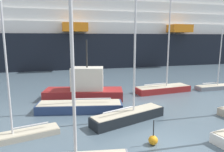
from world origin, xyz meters
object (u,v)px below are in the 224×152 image
(sailboat_5, at_px, (215,86))
(sailboat_6, at_px, (163,87))
(fishing_boat_0, at_px, (85,88))
(cruise_ship, at_px, (18,29))
(sailboat_1, at_px, (80,105))
(sailboat_3, at_px, (19,132))
(channel_buoy_0, at_px, (153,140))
(sailboat_2, at_px, (129,115))

(sailboat_5, height_order, sailboat_6, sailboat_6)
(fishing_boat_0, relative_size, cruise_ship, 0.06)
(sailboat_1, relative_size, sailboat_3, 1.31)
(sailboat_5, bearing_deg, sailboat_6, 176.34)
(sailboat_3, bearing_deg, sailboat_1, -149.45)
(sailboat_5, xyz_separation_m, cruise_ship, (-25.42, 30.59, 7.74))
(channel_buoy_0, bearing_deg, cruise_ship, 105.77)
(cruise_ship, bearing_deg, sailboat_1, -74.17)
(sailboat_1, distance_m, cruise_ship, 35.32)
(fishing_boat_0, xyz_separation_m, cruise_ship, (-9.32, 29.96, 6.90))
(channel_buoy_0, bearing_deg, sailboat_1, 114.82)
(sailboat_6, bearing_deg, sailboat_2, -138.18)
(sailboat_2, relative_size, channel_buoy_0, 5.87)
(fishing_boat_0, bearing_deg, sailboat_2, -56.69)
(sailboat_3, bearing_deg, sailboat_6, -163.71)
(sailboat_3, xyz_separation_m, sailboat_6, (14.78, 7.55, 0.13))
(cruise_ship, bearing_deg, sailboat_2, -70.69)
(channel_buoy_0, distance_m, cruise_ship, 42.95)
(sailboat_5, distance_m, cruise_ship, 40.52)
(sailboat_2, relative_size, cruise_ship, 0.07)
(sailboat_6, bearing_deg, sailboat_5, -8.52)
(sailboat_2, distance_m, cruise_ship, 39.33)
(sailboat_6, xyz_separation_m, channel_buoy_0, (-7.04, -10.76, -0.28))
(sailboat_6, relative_size, cruise_ship, 0.10)
(sailboat_6, xyz_separation_m, cruise_ship, (-18.52, 29.88, 7.52))
(cruise_ship, bearing_deg, sailboat_3, -82.17)
(sailboat_1, height_order, sailboat_6, sailboat_6)
(sailboat_2, bearing_deg, sailboat_5, 7.86)
(sailboat_2, bearing_deg, sailboat_6, 28.20)
(fishing_boat_0, relative_size, channel_buoy_0, 5.42)
(sailboat_6, relative_size, channel_buoy_0, 8.41)
(sailboat_1, relative_size, fishing_boat_0, 1.50)
(fishing_boat_0, bearing_deg, channel_buoy_0, -62.09)
(sailboat_3, distance_m, cruise_ship, 38.39)
(fishing_boat_0, height_order, channel_buoy_0, fishing_boat_0)
(sailboat_1, xyz_separation_m, sailboat_2, (3.22, -3.34, -0.08))
(channel_buoy_0, bearing_deg, sailboat_2, 91.03)
(sailboat_5, bearing_deg, sailboat_2, -153.66)
(sailboat_3, xyz_separation_m, fishing_boat_0, (5.58, 7.48, 0.75))
(sailboat_1, distance_m, fishing_boat_0, 3.80)
(sailboat_1, bearing_deg, sailboat_5, -156.50)
(sailboat_5, distance_m, channel_buoy_0, 17.19)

